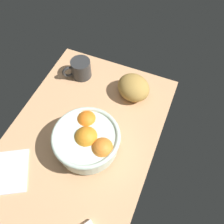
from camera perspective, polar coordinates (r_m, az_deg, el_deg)
name	(u,v)px	position (r cm, az deg, el deg)	size (l,w,h in cm)	color
ground_plane	(79,144)	(90.93, -7.92, -7.49)	(83.75, 54.06, 3.00)	tan
fruit_bowl	(88,140)	(82.71, -5.69, -6.50)	(23.10, 23.10, 11.42)	silver
bread_loaf	(134,87)	(97.05, 5.12, 5.81)	(13.64, 11.91, 8.81)	#B28941
napkin_spare	(10,171)	(91.03, -23.09, -12.81)	(15.23, 12.06, 0.91)	silver
mug	(80,69)	(104.48, -7.51, 10.09)	(10.14, 10.70, 8.16)	#2F2F30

